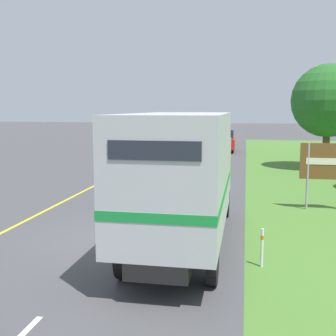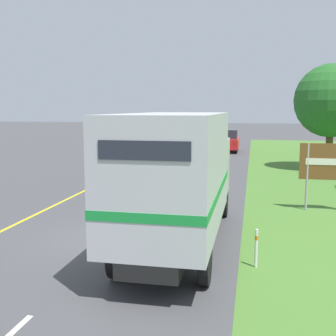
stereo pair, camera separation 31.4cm
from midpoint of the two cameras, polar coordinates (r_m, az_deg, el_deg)
ground_plane at (r=12.65m, az=-7.66°, el=-9.56°), size 200.00×200.00×0.00m
edge_line_yellow at (r=25.24m, az=-6.94°, el=-0.67°), size 0.12×57.60×0.01m
centre_dash_near at (r=13.17m, az=-6.88°, el=-8.81°), size 0.12×2.60×0.01m
centre_dash_mid_a at (r=19.38m, az=-1.05°, el=-3.27°), size 0.12×2.60×0.01m
centre_dash_mid_b at (r=25.79m, az=1.88°, el=-0.43°), size 0.12×2.60×0.01m
centre_dash_far at (r=32.27m, az=3.64°, el=1.28°), size 0.12×2.60×0.01m
centre_dash_farthest at (r=38.79m, az=4.81°, el=2.41°), size 0.12×2.60×0.01m
horse_trailer_truck at (r=11.41m, az=1.32°, el=-0.86°), size 2.35×8.10×3.69m
lead_car_white at (r=25.51m, az=-2.52°, el=1.56°), size 1.80×4.44×1.81m
lead_car_red_ahead at (r=37.64m, az=7.46°, el=3.70°), size 1.80×4.05×1.98m
highway_sign at (r=16.73m, az=20.47°, el=0.64°), size 2.02×0.09×2.88m
roadside_tree_mid at (r=28.24m, az=20.59°, el=8.51°), size 4.55×4.55×6.57m
delineator_post at (r=10.54m, az=11.77°, el=-10.39°), size 0.08×0.08×0.95m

